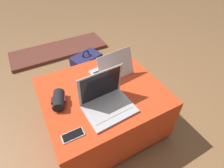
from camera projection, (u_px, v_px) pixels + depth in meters
ground_plane at (104, 124)px, 1.71m from camera, size 14.00×14.00×0.00m
ottoman at (103, 109)px, 1.55m from camera, size 0.94×0.83×0.47m
laptop_near at (106, 101)px, 1.23m from camera, size 0.35×0.28×0.27m
laptop_far at (113, 70)px, 1.50m from camera, size 0.35×0.27×0.24m
cell_phone at (73, 135)px, 1.08m from camera, size 0.14×0.07×0.01m
backpack at (87, 74)px, 1.93m from camera, size 0.33×0.30×0.53m
wrist_brace at (59, 100)px, 1.25m from camera, size 0.13×0.18×0.08m
fireplace_hearth at (59, 50)px, 2.68m from camera, size 1.40×0.50×0.04m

